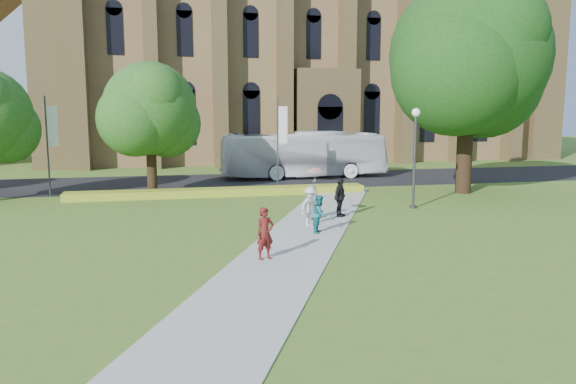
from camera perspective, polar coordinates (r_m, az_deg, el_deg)
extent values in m
plane|color=#476B20|center=(21.86, 1.99, -5.24)|extent=(160.00, 160.00, 0.00)
cube|color=black|center=(41.23, -5.14, 1.10)|extent=(160.00, 10.00, 0.02)
cube|color=#B2B2A8|center=(22.80, 1.34, -4.62)|extent=(15.58, 28.54, 0.04)
cube|color=gold|center=(34.28, -6.92, -0.01)|extent=(18.00, 1.40, 0.45)
cube|color=brown|center=(62.59, 1.50, 11.32)|extent=(52.00, 16.00, 17.00)
cube|color=brown|center=(54.58, -22.96, 13.26)|extent=(3.50, 3.50, 21.00)
cube|color=brown|center=(67.04, 24.38, 12.12)|extent=(3.50, 3.50, 21.00)
cube|color=brown|center=(53.83, 3.88, 7.56)|extent=(6.00, 2.50, 9.00)
cylinder|color=#38383D|center=(30.12, 12.72, 2.89)|extent=(0.14, 0.14, 4.80)
sphere|color=white|center=(30.00, 12.88, 7.88)|extent=(0.44, 0.44, 0.44)
cylinder|color=#38383D|center=(30.41, 12.58, -1.47)|extent=(0.36, 0.36, 0.15)
cylinder|color=#332114|center=(36.60, 17.53, 5.03)|extent=(0.96, 0.96, 6.60)
sphere|color=#153D10|center=(36.71, 17.88, 13.00)|extent=(9.60, 9.60, 9.60)
cylinder|color=#332114|center=(35.19, -13.70, 3.04)|extent=(0.60, 0.60, 4.12)
sphere|color=#1B4615|center=(35.06, -13.87, 8.24)|extent=(5.60, 5.60, 5.60)
cylinder|color=#38383D|center=(36.58, -1.06, 4.94)|extent=(0.10, 0.10, 6.00)
cube|color=white|center=(36.61, -0.53, 6.82)|extent=(0.60, 0.02, 2.40)
cylinder|color=#38383D|center=(36.41, -23.24, 4.26)|extent=(0.10, 0.10, 6.00)
cube|color=white|center=(36.30, -22.80, 6.17)|extent=(0.60, 0.02, 2.40)
imported|color=silver|center=(43.13, 1.61, 3.82)|extent=(12.78, 3.28, 3.54)
imported|color=#571513|center=(19.25, -2.35, -4.23)|extent=(0.76, 0.62, 1.80)
imported|color=#166A71|center=(23.50, 3.25, -2.25)|extent=(0.90, 0.96, 1.57)
imported|color=#BBBBBB|center=(24.89, 2.27, -1.46)|extent=(1.29, 1.14, 1.73)
imported|color=black|center=(27.10, 5.30, -0.55)|extent=(1.07, 1.12, 1.87)
imported|color=slate|center=(26.29, 2.42, -1.04)|extent=(0.81, 0.53, 1.65)
imported|color=#CE9197|center=(26.27, 2.76, 1.53)|extent=(0.99, 0.99, 0.70)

